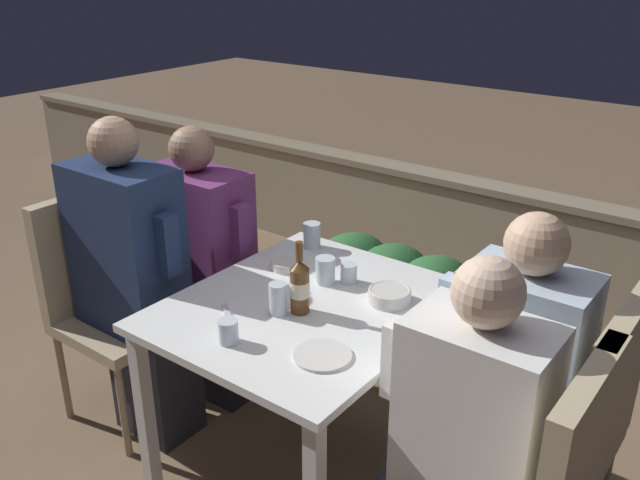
% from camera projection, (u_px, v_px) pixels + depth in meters
% --- Properties ---
extents(ground_plane, '(16.00, 16.00, 0.00)m').
position_uv_depth(ground_plane, '(309.00, 470.00, 2.70)').
color(ground_plane, '#7A6047').
extents(parapet_wall, '(9.00, 0.18, 0.68)m').
position_uv_depth(parapet_wall, '(504.00, 243.00, 3.92)').
color(parapet_wall, gray).
rests_on(parapet_wall, ground_plane).
extents(dining_table, '(0.87, 1.01, 0.75)m').
position_uv_depth(dining_table, '(307.00, 327.00, 2.44)').
color(dining_table, white).
rests_on(dining_table, ground_plane).
extents(planter_hedge, '(0.83, 0.47, 0.62)m').
position_uv_depth(planter_hedge, '(389.00, 298.00, 3.30)').
color(planter_hedge, brown).
rests_on(planter_hedge, ground_plane).
extents(chair_left_near, '(0.47, 0.47, 0.99)m').
position_uv_depth(chair_left_near, '(105.00, 288.00, 2.88)').
color(chair_left_near, tan).
rests_on(chair_left_near, ground_plane).
extents(person_navy_jumper, '(0.51, 0.26, 1.35)m').
position_uv_depth(person_navy_jumper, '(135.00, 282.00, 2.72)').
color(person_navy_jumper, '#282833').
rests_on(person_navy_jumper, ground_plane).
extents(chair_left_far, '(0.47, 0.47, 0.99)m').
position_uv_depth(chair_left_far, '(173.00, 261.00, 3.13)').
color(chair_left_far, tan).
rests_on(chair_left_far, ground_plane).
extents(person_purple_stripe, '(0.52, 0.26, 1.25)m').
position_uv_depth(person_purple_stripe, '(206.00, 266.00, 2.99)').
color(person_purple_stripe, '#282833').
rests_on(person_purple_stripe, ground_plane).
extents(person_white_polo, '(0.48, 0.26, 1.21)m').
position_uv_depth(person_white_polo, '(459.00, 447.00, 1.92)').
color(person_white_polo, '#282833').
rests_on(person_white_polo, ground_plane).
extents(chair_right_far, '(0.47, 0.47, 0.99)m').
position_uv_depth(chair_right_far, '(572.00, 419.00, 2.07)').
color(chair_right_far, tan).
rests_on(chair_right_far, ground_plane).
extents(person_blue_shirt, '(0.48, 0.26, 1.22)m').
position_uv_depth(person_blue_shirt, '(506.00, 386.00, 2.18)').
color(person_blue_shirt, '#282833').
rests_on(person_blue_shirt, ground_plane).
extents(beer_bottle, '(0.07, 0.07, 0.26)m').
position_uv_depth(beer_bottle, '(300.00, 286.00, 2.31)').
color(beer_bottle, brown).
rests_on(beer_bottle, dining_table).
extents(plate_0, '(0.18, 0.18, 0.01)m').
position_uv_depth(plate_0, '(322.00, 355.00, 2.08)').
color(plate_0, silver).
rests_on(plate_0, dining_table).
extents(bowl_0, '(0.13, 0.13, 0.03)m').
position_uv_depth(bowl_0, '(287.00, 263.00, 2.66)').
color(bowl_0, silver).
rests_on(bowl_0, dining_table).
extents(bowl_1, '(0.15, 0.15, 0.05)m').
position_uv_depth(bowl_1, '(390.00, 295.00, 2.40)').
color(bowl_1, beige).
rests_on(bowl_1, dining_table).
extents(glass_cup_0, '(0.07, 0.07, 0.11)m').
position_uv_depth(glass_cup_0, '(312.00, 235.00, 2.83)').
color(glass_cup_0, silver).
rests_on(glass_cup_0, dining_table).
extents(glass_cup_1, '(0.07, 0.07, 0.08)m').
position_uv_depth(glass_cup_1, '(228.00, 331.00, 2.15)').
color(glass_cup_1, silver).
rests_on(glass_cup_1, dining_table).
extents(glass_cup_2, '(0.07, 0.07, 0.10)m').
position_uv_depth(glass_cup_2, '(325.00, 270.00, 2.53)').
color(glass_cup_2, silver).
rests_on(glass_cup_2, dining_table).
extents(glass_cup_3, '(0.06, 0.06, 0.11)m').
position_uv_depth(glass_cup_3, '(278.00, 299.00, 2.31)').
color(glass_cup_3, silver).
rests_on(glass_cup_3, dining_table).
extents(glass_cup_4, '(0.06, 0.06, 0.08)m').
position_uv_depth(glass_cup_4, '(349.00, 273.00, 2.54)').
color(glass_cup_4, silver).
rests_on(glass_cup_4, dining_table).
extents(fork_0, '(0.15, 0.12, 0.01)m').
position_uv_depth(fork_0, '(228.00, 316.00, 2.31)').
color(fork_0, silver).
rests_on(fork_0, dining_table).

